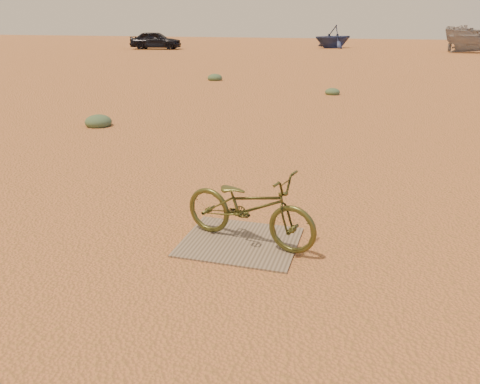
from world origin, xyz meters
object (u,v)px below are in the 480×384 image
(bicycle, at_px, (249,207))
(boat_far_left, at_px, (333,36))
(car, at_px, (156,40))
(plywood_board, at_px, (240,242))
(boat_near_left, at_px, (157,41))

(bicycle, xyz_separation_m, boat_far_left, (-2.81, 38.90, 0.51))
(car, distance_m, boat_far_left, 15.37)
(bicycle, bearing_deg, plywood_board, 118.57)
(bicycle, height_order, boat_far_left, boat_far_left)
(car, xyz_separation_m, boat_near_left, (-2.10, 4.61, -0.25))
(bicycle, distance_m, boat_far_left, 39.00)
(plywood_board, bearing_deg, car, 117.08)
(car, bearing_deg, plywood_board, -162.43)
(plywood_board, height_order, bicycle, bicycle)
(plywood_board, relative_size, boat_far_left, 0.36)
(plywood_board, xyz_separation_m, boat_near_left, (-19.04, 37.75, 0.46))
(boat_near_left, height_order, boat_far_left, boat_far_left)
(bicycle, bearing_deg, boat_far_left, 17.89)
(boat_far_left, bearing_deg, plywood_board, -38.44)
(car, bearing_deg, boat_far_left, -77.40)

